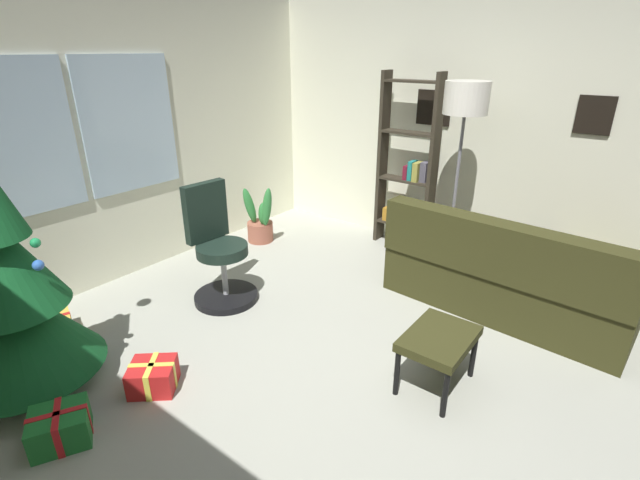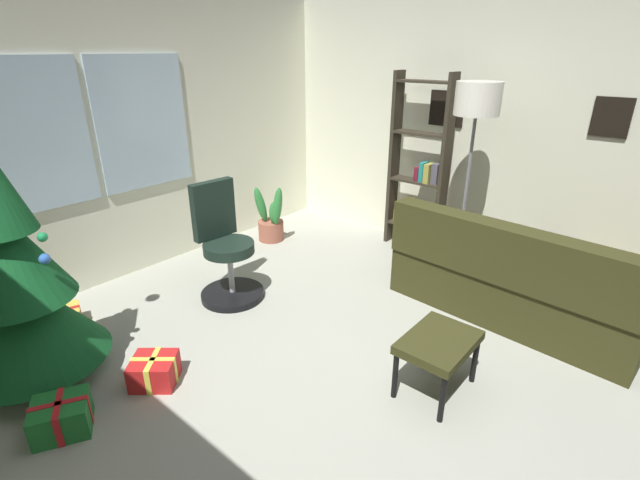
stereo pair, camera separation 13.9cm
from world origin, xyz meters
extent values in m
cube|color=#9FA092|center=(0.00, 0.00, -0.05)|extent=(4.81, 5.29, 0.10)
cube|color=silver|center=(0.00, 2.70, 1.30)|extent=(4.81, 0.10, 2.61)
cube|color=silver|center=(-0.84, 2.64, 1.44)|extent=(0.90, 0.03, 1.20)
cube|color=silver|center=(0.12, 2.64, 1.44)|extent=(0.90, 0.03, 1.20)
cube|color=silver|center=(2.46, 0.00, 1.30)|extent=(0.10, 5.29, 2.61)
cube|color=black|center=(2.40, 0.69, 1.51)|extent=(0.02, 0.37, 0.35)
cube|color=black|center=(2.40, -0.78, 1.55)|extent=(0.02, 0.29, 0.32)
cube|color=#313015|center=(1.49, -0.51, 0.21)|extent=(0.94, 1.99, 0.42)
cube|color=#313015|center=(1.17, -0.49, 0.64)|extent=(0.34, 1.95, 0.45)
cube|color=#313015|center=(1.56, 0.39, 0.52)|extent=(0.81, 0.20, 0.20)
cube|color=#313015|center=(2.23, -1.13, 0.21)|extent=(0.80, 0.86, 0.42)
cube|color=red|center=(1.24, -1.17, 0.59)|extent=(0.22, 0.42, 0.41)
cube|color=beige|center=(1.33, 0.05, 0.59)|extent=(0.26, 0.43, 0.42)
cube|color=#313015|center=(0.20, -0.46, 0.37)|extent=(0.53, 0.38, 0.06)
cylinder|color=black|center=(-0.04, -0.62, 0.17)|extent=(0.04, 0.04, 0.34)
cylinder|color=black|center=(0.43, -0.62, 0.17)|extent=(0.04, 0.04, 0.34)
cylinder|color=black|center=(-0.04, -0.30, 0.17)|extent=(0.04, 0.04, 0.34)
cylinder|color=black|center=(0.43, -0.30, 0.17)|extent=(0.04, 0.04, 0.34)
cylinder|color=#4C331E|center=(-1.42, 1.64, 0.08)|extent=(0.12, 0.12, 0.16)
cone|color=#114C22|center=(-1.42, 1.64, 0.47)|extent=(0.92, 0.92, 0.62)
cone|color=#114C22|center=(-1.42, 1.64, 0.92)|extent=(0.66, 0.66, 0.62)
sphere|color=red|center=(-1.26, 1.79, 1.04)|extent=(0.07, 0.07, 0.07)
sphere|color=gold|center=(-1.19, 1.84, 0.68)|extent=(0.07, 0.07, 0.07)
sphere|color=blue|center=(-1.30, 1.41, 0.92)|extent=(0.06, 0.06, 0.06)
sphere|color=#1E8C4C|center=(-1.27, 1.47, 1.03)|extent=(0.06, 0.06, 0.06)
cube|color=red|center=(-0.96, 1.00, 0.09)|extent=(0.38, 0.38, 0.18)
cube|color=#EAD84C|center=(-0.96, 1.00, 0.09)|extent=(0.22, 0.20, 0.19)
cube|color=#EAD84C|center=(-0.96, 1.00, 0.09)|extent=(0.22, 0.24, 0.19)
cube|color=#1E722D|center=(-1.53, 1.03, 0.10)|extent=(0.39, 0.38, 0.20)
cube|color=red|center=(-1.53, 1.03, 0.10)|extent=(0.16, 0.26, 0.20)
cube|color=red|center=(-1.53, 1.03, 0.10)|extent=(0.29, 0.18, 0.20)
cube|color=gold|center=(-1.10, 2.15, 0.08)|extent=(0.39, 0.36, 0.16)
cube|color=#B21919|center=(-1.10, 2.15, 0.08)|extent=(0.32, 0.14, 0.17)
cube|color=#B21919|center=(-1.10, 2.15, 0.08)|extent=(0.13, 0.27, 0.17)
cylinder|color=black|center=(0.11, 1.49, 0.03)|extent=(0.56, 0.56, 0.06)
cylinder|color=#B2B2B7|center=(0.11, 1.49, 0.27)|extent=(0.05, 0.05, 0.43)
cylinder|color=black|center=(0.11, 1.49, 0.49)|extent=(0.44, 0.44, 0.09)
cube|color=black|center=(0.13, 1.68, 0.79)|extent=(0.40, 0.11, 0.51)
cube|color=#2E291E|center=(2.19, 0.55, 0.94)|extent=(0.18, 0.04, 1.88)
cube|color=#2E291E|center=(2.19, 1.15, 0.94)|extent=(0.18, 0.04, 1.88)
cube|color=#2E291E|center=(2.19, 0.85, 0.25)|extent=(0.18, 0.56, 0.02)
cube|color=#2E291E|center=(2.19, 0.85, 0.76)|extent=(0.18, 0.56, 0.02)
cube|color=#2E291E|center=(2.19, 0.85, 1.27)|extent=(0.18, 0.56, 0.02)
cube|color=#2E291E|center=(2.19, 0.85, 1.78)|extent=(0.18, 0.56, 0.02)
cube|color=maroon|center=(2.20, 0.64, 0.34)|extent=(0.15, 0.06, 0.15)
cube|color=navy|center=(2.19, 0.71, 0.34)|extent=(0.17, 0.07, 0.15)
cube|color=#D0C08C|center=(2.21, 0.80, 0.35)|extent=(0.13, 0.07, 0.17)
cube|color=#39643B|center=(2.21, 0.88, 0.34)|extent=(0.13, 0.07, 0.16)
cube|color=#7D3E6A|center=(2.20, 0.96, 0.36)|extent=(0.15, 0.06, 0.20)
cube|color=#AA7321|center=(2.20, 1.04, 0.34)|extent=(0.16, 0.06, 0.15)
cube|color=#4F4B59|center=(2.21, 0.64, 0.88)|extent=(0.13, 0.07, 0.21)
cube|color=olive|center=(2.19, 0.71, 0.87)|extent=(0.17, 0.06, 0.20)
cube|color=#1C7A76|center=(2.20, 0.78, 0.87)|extent=(0.15, 0.05, 0.20)
cube|color=maroon|center=(2.20, 0.84, 0.85)|extent=(0.15, 0.05, 0.15)
cylinder|color=slate|center=(1.85, 0.16, 0.01)|extent=(0.28, 0.28, 0.03)
cylinder|color=slate|center=(1.85, 0.16, 0.79)|extent=(0.03, 0.03, 1.51)
cylinder|color=silver|center=(1.85, 0.16, 1.68)|extent=(0.39, 0.39, 0.28)
cylinder|color=#975441|center=(1.29, 2.20, 0.11)|extent=(0.29, 0.29, 0.23)
ellipsoid|color=#2E7837|center=(1.20, 2.27, 0.44)|extent=(0.22, 0.19, 0.44)
ellipsoid|color=#2E7837|center=(1.27, 2.13, 0.35)|extent=(0.13, 0.13, 0.26)
ellipsoid|color=#2E7837|center=(1.27, 2.06, 0.45)|extent=(0.15, 0.16, 0.45)
camera|label=1|loc=(-2.20, -1.32, 2.08)|focal=25.53mm
camera|label=2|loc=(-2.11, -1.43, 2.08)|focal=25.53mm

